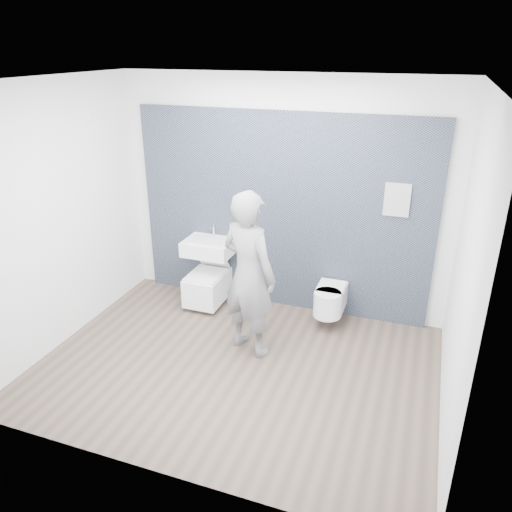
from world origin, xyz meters
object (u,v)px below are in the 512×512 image
(toilet_square, at_px, (208,285))
(toilet_rounded, at_px, (329,300))
(washbasin, at_px, (209,247))
(visitor, at_px, (249,274))

(toilet_square, relative_size, toilet_rounded, 1.35)
(toilet_square, xyz_separation_m, toilet_rounded, (1.56, 0.02, 0.06))
(toilet_square, bearing_deg, washbasin, 90.00)
(washbasin, distance_m, visitor, 1.22)
(toilet_square, xyz_separation_m, visitor, (0.85, -0.78, 0.64))
(washbasin, relative_size, toilet_square, 0.80)
(toilet_rounded, bearing_deg, toilet_square, -179.08)
(visitor, bearing_deg, toilet_square, -21.69)
(washbasin, distance_m, toilet_square, 0.50)
(visitor, bearing_deg, washbasin, -24.50)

